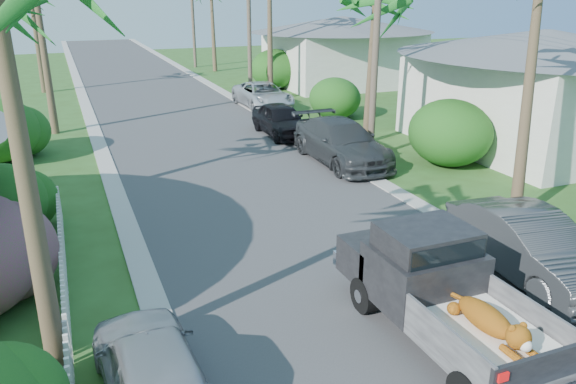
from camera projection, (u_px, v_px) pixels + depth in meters
name	position (u px, v px, depth m)	size (l,w,h in m)	color
road	(172.00, 111.00, 30.89)	(8.00, 100.00, 0.02)	#38383A
curb_left	(90.00, 117.00, 29.36)	(0.60, 100.00, 0.06)	#A5A39E
curb_right	(246.00, 105.00, 32.41)	(0.60, 100.00, 0.06)	#A5A39E
pickup_truck	(432.00, 283.00, 10.72)	(1.98, 5.12, 2.06)	black
parked_car_rn	(529.00, 246.00, 12.85)	(1.62, 4.65, 1.53)	#323537
parked_car_rm	(341.00, 142.00, 21.48)	(2.22, 5.47, 1.59)	#313437
parked_car_rf	(281.00, 120.00, 25.51)	(1.70, 4.23, 1.44)	black
parked_car_rd	(263.00, 95.00, 31.58)	(2.32, 5.02, 1.40)	silver
parked_car_ln	(153.00, 371.00, 8.79)	(1.57, 3.90, 1.33)	#A5A6AB
shrub_l_c	(1.00, 202.00, 14.86)	(2.40, 2.64, 2.00)	#164F18
shrub_r_b	(450.00, 133.00, 21.04)	(3.00, 3.30, 2.50)	#164F18
shrub_r_c	(335.00, 98.00, 28.84)	(2.60, 2.86, 2.10)	#164F18
shrub_r_d	(275.00, 69.00, 37.65)	(3.20, 3.52, 2.60)	#164F18
picket_fence	(64.00, 287.00, 11.61)	(0.10, 11.00, 1.00)	white
house_right_near	(540.00, 94.00, 23.42)	(8.00, 9.00, 4.80)	silver
house_right_far	(342.00, 53.00, 39.14)	(9.00, 8.00, 4.60)	silver
utility_pole_b	(376.00, 38.00, 20.86)	(1.60, 0.26, 9.00)	brown
utility_pole_c	(249.00, 20.00, 33.93)	(1.60, 0.26, 9.00)	brown
utility_pole_d	(193.00, 11.00, 47.01)	(1.60, 0.26, 9.00)	brown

